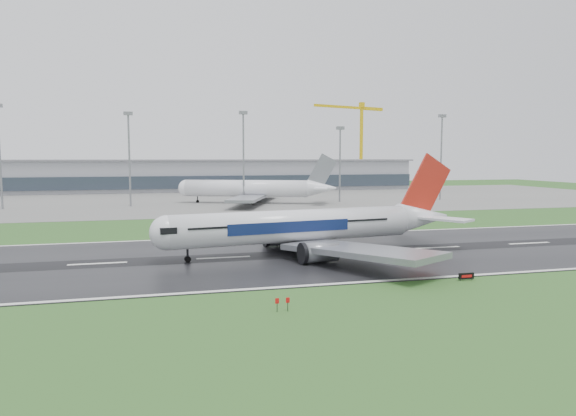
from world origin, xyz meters
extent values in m
plane|color=#27541E|center=(0.00, 0.00, 0.00)|extent=(520.00, 520.00, 0.00)
cube|color=black|center=(0.00, 0.00, 0.05)|extent=(400.00, 45.00, 0.10)
cube|color=slate|center=(0.00, 125.00, 0.04)|extent=(400.00, 130.00, 0.08)
cube|color=gray|center=(0.00, 185.00, 7.50)|extent=(240.00, 36.00, 15.00)
cylinder|color=gray|center=(-59.44, 100.00, 16.39)|extent=(0.64, 0.64, 32.78)
cylinder|color=gray|center=(-19.39, 100.00, 15.55)|extent=(0.64, 0.64, 31.11)
cylinder|color=gray|center=(20.00, 100.00, 16.09)|extent=(0.64, 0.64, 32.18)
cylinder|color=gray|center=(56.77, 100.00, 13.62)|extent=(0.64, 0.64, 27.24)
cylinder|color=gray|center=(99.32, 100.00, 16.28)|extent=(0.64, 0.64, 32.55)
camera|label=1|loc=(-10.63, -86.09, 16.87)|focal=32.45mm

